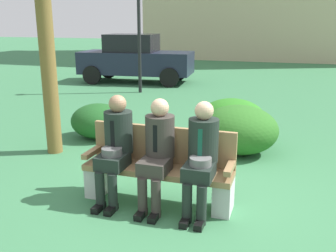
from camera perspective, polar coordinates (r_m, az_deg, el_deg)
ground_plane at (r=4.88m, az=4.11°, el=-10.40°), size 80.00×80.00×0.00m
park_bench at (r=4.61m, az=-1.32°, el=-6.28°), size 1.79×0.44×0.90m
seated_man_left at (r=4.58m, az=-7.83°, el=-2.62°), size 0.34×0.72×1.28m
seated_man_middle at (r=4.39m, az=-1.58°, el=-3.31°), size 0.34×0.72×1.27m
seated_man_right at (r=4.25m, az=4.98°, el=-4.04°), size 0.34×0.72×1.27m
shrub_near_bench at (r=7.05m, az=9.54°, el=0.93°), size 1.23×1.13×0.77m
shrub_mid_lawn at (r=7.23m, az=-10.34°, el=0.75°), size 1.03×0.94×0.64m
shrub_far_lawn at (r=6.38m, az=10.53°, el=-0.52°), size 1.28×1.17×0.80m
parked_car_near at (r=13.71m, az=-4.88°, el=9.98°), size 4.02×2.00×1.68m
street_lamp at (r=11.64m, az=-4.39°, el=16.88°), size 0.24×0.24×4.02m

